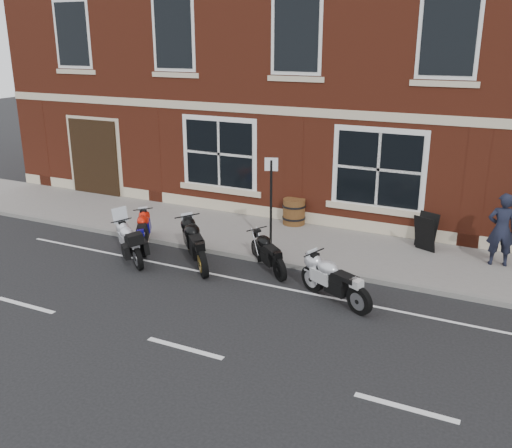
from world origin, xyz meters
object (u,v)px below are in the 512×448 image
Objects in this scene: moto_sport_black at (197,242)px; parking_sign at (271,197)px; a_board_sign at (426,232)px; barrel_planter at (294,212)px; moto_touring_silver at (131,241)px; moto_sport_red at (146,230)px; moto_sport_silver at (335,279)px; moto_naked_black at (269,251)px; pedestrian_left at (501,230)px.

moto_sport_black is 2.25m from parking_sign.
barrel_planter is at bearing -164.32° from a_board_sign.
moto_touring_silver is 1.74m from moto_sport_black.
parking_sign is at bearing -84.30° from barrel_planter.
moto_sport_red is 0.95× the size of moto_sport_black.
moto_touring_silver reaches higher than moto_sport_silver.
moto_sport_red is 1.76× the size of a_board_sign.
moto_sport_black is 0.73× the size of parking_sign.
moto_naked_black is at bearing -28.41° from moto_sport_black.
moto_sport_silver reaches higher than moto_naked_black.
a_board_sign is 4.13m from parking_sign.
moto_sport_red is at bearing 3.94° from pedestrian_left.
barrel_planter is (2.72, 4.18, -0.01)m from moto_touring_silver.
barrel_planter reaches higher than moto_sport_red.
moto_sport_black is (1.67, 0.46, 0.07)m from moto_touring_silver.
moto_sport_red is at bearing -135.20° from a_board_sign.
moto_sport_red is 5.73m from moto_sport_silver.
a_board_sign reaches higher than moto_naked_black.
moto_sport_black is 2.30× the size of barrel_planter.
moto_touring_silver is at bearing 146.29° from moto_naked_black.
parking_sign is (0.21, -2.10, 1.01)m from barrel_planter.
a_board_sign is (4.94, 3.25, 0.01)m from moto_sport_black.
a_board_sign reaches higher than moto_sport_silver.
barrel_planter is (-3.89, 0.47, -0.09)m from a_board_sign.
a_board_sign reaches higher than moto_sport_black.
parking_sign reaches higher than moto_sport_red.
a_board_sign is 1.24× the size of barrel_planter.
moto_touring_silver reaches higher than moto_sport_black.
parking_sign is at bearing -11.64° from moto_sport_red.
moto_sport_black is at bearing -146.04° from parking_sign.
moto_sport_black reaches higher than moto_sport_silver.
moto_sport_red is 1.96m from moto_sport_black.
moto_sport_red is 1.12× the size of moto_naked_black.
a_board_sign is at bearing -22.79° from moto_touring_silver.
a_board_sign is at bearing -7.31° from moto_naked_black.
moto_naked_black is at bearing -31.97° from moto_sport_red.
moto_touring_silver is 1.66× the size of a_board_sign.
moto_sport_red is 4.40m from barrel_planter.
moto_naked_black is 4.25m from a_board_sign.
pedestrian_left is 1.90× the size of a_board_sign.
pedestrian_left is at bearing -21.95° from moto_naked_black.
moto_sport_black is 3.78m from moto_sport_silver.
parking_sign is at bearing -133.50° from a_board_sign.
moto_sport_red is at bearing 123.70° from moto_sport_black.
moto_sport_red is 0.90× the size of moto_sport_silver.
moto_naked_black is 3.35m from barrel_planter.
moto_touring_silver is 1.06× the size of moto_naked_black.
moto_touring_silver is 0.95m from moto_sport_red.
parking_sign reaches higher than moto_sport_silver.
moto_sport_silver is (5.64, -0.96, 0.03)m from moto_sport_red.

